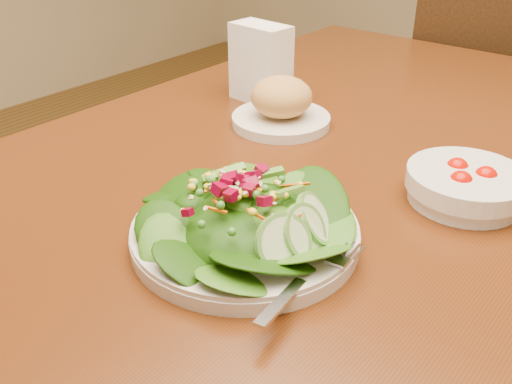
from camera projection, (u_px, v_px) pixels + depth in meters
dining_table at (332, 209)px, 0.92m from camera, size 0.90×1.40×0.75m
chair_far at (475, 132)px, 1.66m from camera, size 0.50×0.50×0.88m
salad_plate at (251, 223)px, 0.65m from camera, size 0.27×0.26×0.08m
bread_plate at (281, 106)px, 0.95m from camera, size 0.17×0.17×0.08m
tomato_bowl at (466, 185)px, 0.73m from camera, size 0.15×0.15×0.05m
napkin_holder at (261, 61)px, 1.04m from camera, size 0.11×0.07×0.14m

